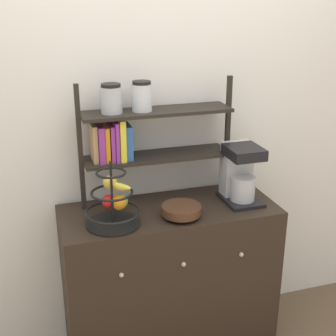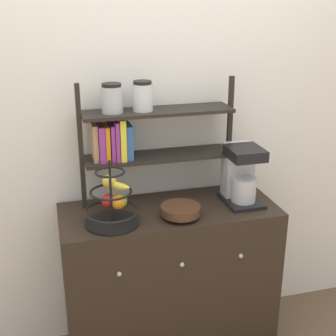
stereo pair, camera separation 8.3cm
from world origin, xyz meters
TOP-DOWN VIEW (x-y plane):
  - wall_back at (0.00, 0.51)m, footprint 7.00×0.05m
  - sideboard at (0.00, 0.23)m, footprint 1.15×0.49m
  - coffee_maker at (0.40, 0.24)m, footprint 0.19×0.25m
  - fruit_stand at (-0.31, 0.16)m, footprint 0.27×0.27m
  - wooden_bowl at (0.03, 0.12)m, footprint 0.20×0.20m
  - shelf_hutch at (-0.14, 0.37)m, footprint 0.84×0.20m

SIDE VIEW (x-z plane):
  - sideboard at x=0.00m, z-range 0.00..0.90m
  - wooden_bowl at x=0.03m, z-range 0.91..0.97m
  - fruit_stand at x=-0.31m, z-range 0.85..1.18m
  - coffee_maker at x=0.40m, z-range 0.90..1.22m
  - wall_back at x=0.00m, z-range 0.00..2.60m
  - shelf_hutch at x=-0.14m, z-range 0.98..1.65m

